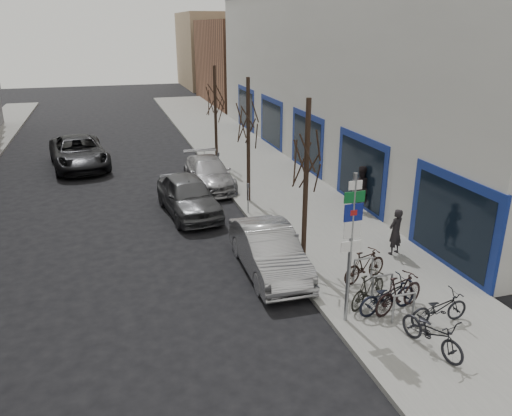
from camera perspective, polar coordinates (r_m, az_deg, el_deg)
ground at (r=13.07m, az=0.34°, el=-14.83°), size 120.00×120.00×0.00m
sidewalk_east at (r=22.87m, az=3.74°, el=1.19°), size 5.00×70.00×0.15m
commercial_building at (r=33.18m, az=21.40°, el=14.53°), size 20.00×32.00×10.00m
brick_building_far at (r=52.88m, az=1.07°, el=16.37°), size 12.00×14.00×8.00m
tan_building_far at (r=67.39m, az=-2.60°, el=17.60°), size 13.00×12.00×9.00m
highway_sign_pole at (r=12.68m, az=10.82°, el=-3.63°), size 0.55×0.10×4.20m
bike_rack at (r=14.58m, az=14.20°, el=-8.48°), size 0.66×2.26×0.83m
tree_near at (r=15.27m, az=5.88°, el=7.23°), size 1.80×1.80×5.50m
tree_mid at (r=21.31m, az=-0.90°, el=11.00°), size 1.80×1.80×5.50m
tree_far at (r=27.55m, az=-4.72°, el=13.03°), size 1.80×1.80×5.50m
meter_front at (r=15.70m, az=4.64°, el=-4.68°), size 0.10×0.08×1.27m
meter_mid at (r=20.55m, az=-0.91°, el=1.49°), size 0.10×0.08×1.27m
meter_back at (r=25.66m, az=-4.30°, el=5.25°), size 0.10×0.08×1.27m
bike_near_left at (r=12.86m, az=19.57°, el=-12.99°), size 0.98×1.92×1.12m
bike_near_right at (r=14.20m, az=16.05°, el=-9.28°), size 1.91×1.08×1.11m
bike_mid_curb at (r=14.07m, az=14.83°, el=-9.38°), size 1.92×0.84×1.13m
bike_mid_inner at (r=14.30m, az=12.72°, el=-8.98°), size 1.68×1.23×1.00m
bike_far_curb at (r=13.99m, az=20.24°, el=-10.43°), size 1.70×0.56×1.03m
bike_far_inner at (r=15.55m, az=12.33°, el=-6.40°), size 1.77×0.99×1.03m
parked_car_front at (r=15.92m, az=1.51°, el=-4.90°), size 1.67×4.61×1.51m
parked_car_mid at (r=21.03m, az=-7.76°, el=1.45°), size 2.44×4.96×1.63m
parked_car_back at (r=24.51m, az=-5.42°, el=4.00°), size 2.02×4.90×1.42m
lane_car at (r=29.59m, az=-19.60°, el=6.01°), size 3.63×6.43×1.69m
pedestrian_near at (r=17.46m, az=15.65°, el=-2.63°), size 0.68×0.56×1.61m
pedestrian_far at (r=21.39m, az=11.85°, el=2.33°), size 0.80×0.65×1.90m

